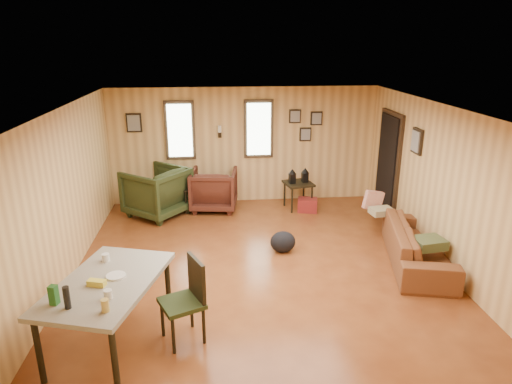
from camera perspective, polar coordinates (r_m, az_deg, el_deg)
room at (r=6.92m, az=1.50°, el=0.93°), size 5.54×6.04×2.44m
sofa at (r=7.43m, az=19.69°, el=-5.54°), size 1.06×2.15×0.81m
recliner_brown at (r=9.24m, az=-5.29°, el=0.56°), size 0.99×0.94×0.91m
recliner_green at (r=9.07m, az=-12.31°, el=0.30°), size 1.38×1.39×1.05m
end_table at (r=9.27m, az=-7.87°, el=-0.19°), size 0.60×0.57×0.62m
side_table at (r=9.24m, az=5.33°, el=1.35°), size 0.63×0.63×0.85m
cooler at (r=9.22m, az=6.45°, el=-1.61°), size 0.44×0.35×0.27m
backpack at (r=7.45m, az=3.38°, el=-6.24°), size 0.46×0.37×0.35m
sofa_pillows at (r=7.68m, az=17.60°, el=-3.66°), size 0.71×1.92×0.39m
dining_table at (r=5.30m, az=-18.19°, el=-11.28°), size 1.37×1.81×1.05m
dining_chair at (r=5.33m, az=-8.52°, el=-12.68°), size 0.59×0.59×0.99m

